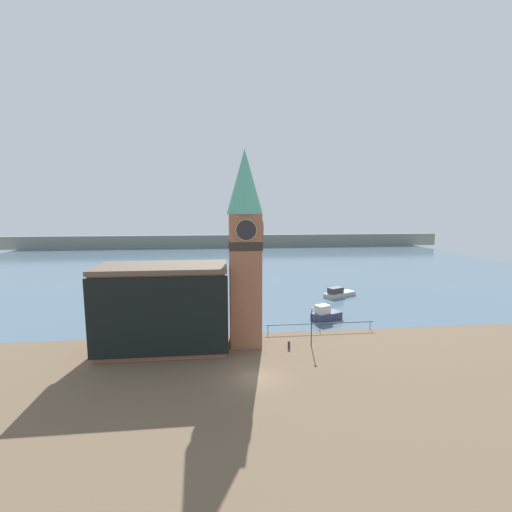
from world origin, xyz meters
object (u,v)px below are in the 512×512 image
(boat_far, at_px, (338,293))
(mooring_bollard_near, at_px, (289,344))
(pier_building, at_px, (164,307))
(boat_near, at_px, (326,314))
(clock_tower, at_px, (245,244))
(lamp_post, at_px, (312,319))

(boat_far, height_order, mooring_bollard_near, boat_far)
(pier_building, distance_m, boat_near, 22.32)
(clock_tower, xyz_separation_m, boat_near, (11.68, 7.22, -10.67))
(boat_near, xyz_separation_m, mooring_bollard_near, (-7.02, -9.11, -0.35))
(boat_far, xyz_separation_m, mooring_bollard_near, (-13.31, -21.54, -0.16))
(pier_building, height_order, lamp_post, pier_building)
(boat_near, bearing_deg, lamp_post, -140.41)
(clock_tower, relative_size, boat_far, 3.43)
(boat_far, bearing_deg, pier_building, -170.24)
(pier_building, xyz_separation_m, lamp_post, (16.21, -0.87, -1.61))
(boat_far, height_order, lamp_post, lamp_post)
(mooring_bollard_near, relative_size, lamp_post, 0.19)
(boat_far, relative_size, mooring_bollard_near, 7.55)
(pier_building, relative_size, boat_far, 2.19)
(boat_near, bearing_deg, boat_far, 39.76)
(boat_far, bearing_deg, mooring_bollard_near, -148.81)
(boat_near, bearing_deg, mooring_bollard_near, -151.05)
(pier_building, bearing_deg, boat_far, 36.87)
(mooring_bollard_near, bearing_deg, clock_tower, 157.90)
(pier_building, xyz_separation_m, mooring_bollard_near, (13.56, -1.39, -4.22))
(pier_building, bearing_deg, boat_near, 20.55)
(mooring_bollard_near, bearing_deg, boat_near, 52.37)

